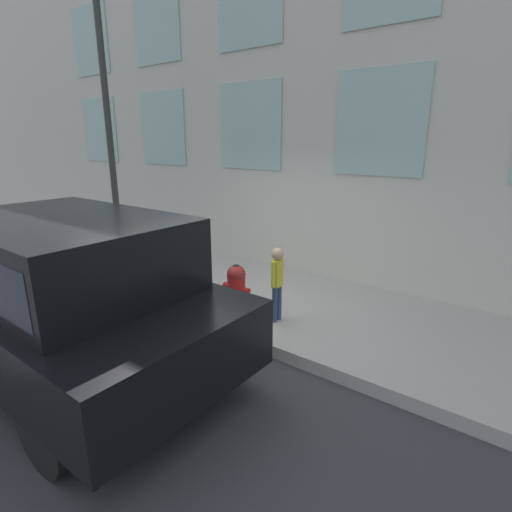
% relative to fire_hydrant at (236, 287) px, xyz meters
% --- Properties ---
extents(ground_plane, '(80.00, 80.00, 0.00)m').
position_rel_fire_hydrant_xyz_m(ground_plane, '(-0.58, 0.15, -0.52)').
color(ground_plane, '#38383A').
extents(sidewalk, '(2.76, 60.00, 0.17)m').
position_rel_fire_hydrant_xyz_m(sidewalk, '(0.80, 0.15, -0.44)').
color(sidewalk, '#B2ADA3').
rests_on(sidewalk, ground_plane).
extents(fire_hydrant, '(0.36, 0.47, 0.70)m').
position_rel_fire_hydrant_xyz_m(fire_hydrant, '(0.00, 0.00, 0.00)').
color(fire_hydrant, red).
rests_on(fire_hydrant, sidewalk).
extents(person, '(0.26, 0.17, 1.06)m').
position_rel_fire_hydrant_xyz_m(person, '(0.06, -0.68, 0.28)').
color(person, navy).
rests_on(person, sidewalk).
extents(parked_truck_black_near, '(2.06, 4.36, 1.83)m').
position_rel_fire_hydrant_xyz_m(parked_truck_black_near, '(-2.16, 0.69, 0.52)').
color(parked_truck_black_near, black).
rests_on(parked_truck_black_near, ground_plane).
extents(street_lamp, '(0.36, 0.36, 6.16)m').
position_rel_fire_hydrant_xyz_m(street_lamp, '(0.29, 3.29, 3.43)').
color(street_lamp, '#2D332D').
rests_on(street_lamp, sidewalk).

